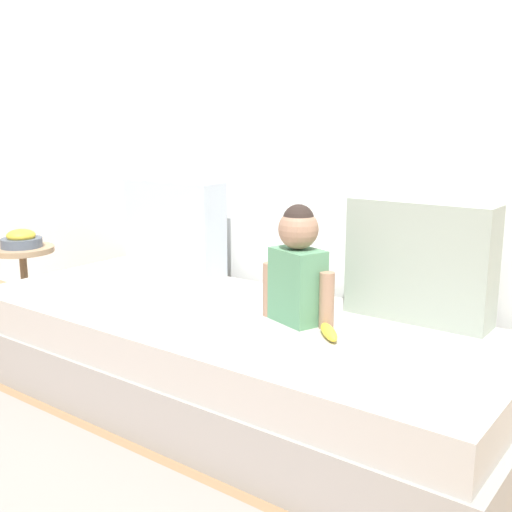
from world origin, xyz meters
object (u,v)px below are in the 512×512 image
(couch, at_px, (228,358))
(toddler, at_px, (298,265))
(side_table, at_px, (24,267))
(throw_pillow_right, at_px, (420,261))
(fruit_bowl, at_px, (21,240))
(throw_pillow_left, at_px, (174,227))
(banana, at_px, (329,332))

(couch, relative_size, toddler, 5.20)
(toddler, height_order, side_table, toddler)
(throw_pillow_right, height_order, fruit_bowl, throw_pillow_right)
(couch, height_order, throw_pillow_right, throw_pillow_right)
(throw_pillow_left, distance_m, banana, 1.21)
(throw_pillow_right, relative_size, banana, 3.26)
(throw_pillow_left, bearing_deg, couch, -29.81)
(banana, bearing_deg, throw_pillow_left, 161.07)
(couch, relative_size, throw_pillow_left, 4.23)
(throw_pillow_right, distance_m, banana, 0.47)
(banana, bearing_deg, side_table, 177.99)
(throw_pillow_left, bearing_deg, throw_pillow_right, 0.00)
(throw_pillow_left, bearing_deg, side_table, -159.70)
(toddler, distance_m, fruit_bowl, 1.80)
(toddler, relative_size, banana, 2.66)
(couch, distance_m, side_table, 1.51)
(couch, xyz_separation_m, banana, (0.48, -0.02, 0.22))
(throw_pillow_right, bearing_deg, toddler, -139.72)
(toddler, relative_size, fruit_bowl, 2.07)
(toddler, bearing_deg, couch, -166.69)
(banana, bearing_deg, throw_pillow_right, 66.69)
(toddler, distance_m, side_table, 1.81)
(throw_pillow_right, xyz_separation_m, fruit_bowl, (-2.15, -0.32, -0.11))
(banana, xyz_separation_m, fruit_bowl, (-1.98, 0.07, 0.10))
(throw_pillow_right, bearing_deg, banana, -113.31)
(throw_pillow_left, relative_size, banana, 3.27)
(throw_pillow_left, xyz_separation_m, toddler, (0.94, -0.30, -0.01))
(fruit_bowl, bearing_deg, banana, -2.01)
(throw_pillow_left, relative_size, fruit_bowl, 2.54)
(toddler, bearing_deg, fruit_bowl, -179.52)
(throw_pillow_left, height_order, toddler, throw_pillow_left)
(side_table, bearing_deg, couch, -2.04)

